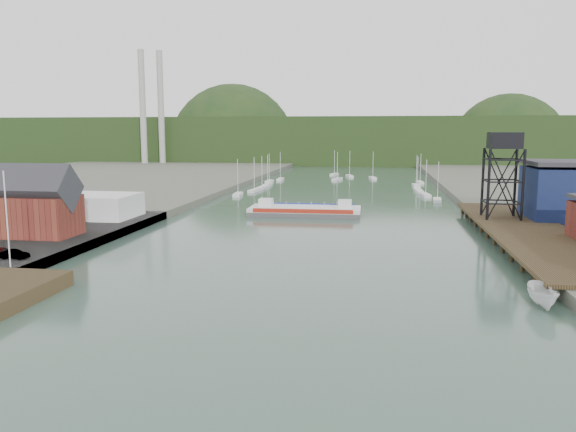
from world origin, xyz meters
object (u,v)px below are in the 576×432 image
(harbor_building, at_px, (37,208))
(motorboat, at_px, (543,297))
(lift_tower, at_px, (504,146))
(chain_ferry, at_px, (305,210))
(car_west_a, at_px, (2,252))

(harbor_building, relative_size, motorboat, 1.91)
(harbor_building, distance_m, motorboat, 74.62)
(lift_tower, height_order, chain_ferry, lift_tower)
(car_west_a, bearing_deg, harbor_building, 18.97)
(chain_ferry, xyz_separation_m, motorboat, (33.06, -61.45, 0.23))
(chain_ferry, bearing_deg, harbor_building, -135.00)
(chain_ferry, height_order, car_west_a, chain_ferry)
(harbor_building, height_order, lift_tower, lift_tower)
(harbor_building, xyz_separation_m, motorboat, (71.28, -21.52, -4.85))
(chain_ferry, distance_m, car_west_a, 64.60)
(motorboat, relative_size, car_west_a, 1.59)
(harbor_building, distance_m, car_west_a, 16.09)
(harbor_building, relative_size, car_west_a, 3.05)
(motorboat, distance_m, car_west_a, 67.30)
(car_west_a, bearing_deg, chain_ferry, -28.67)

